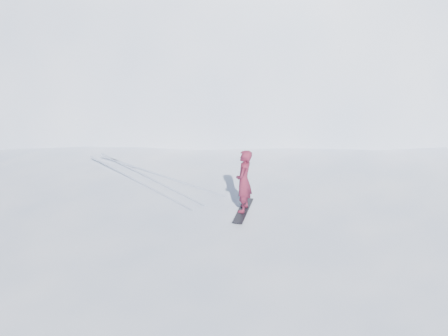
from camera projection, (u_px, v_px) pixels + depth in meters
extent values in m
plane|color=white|center=(284.00, 283.00, 16.09)|extent=(400.00, 400.00, 0.00)
ellipsoid|color=white|center=(248.00, 234.00, 18.82)|extent=(36.00, 28.00, 4.80)
ellipsoid|color=white|center=(265.00, 58.00, 47.03)|extent=(60.00, 56.00, 56.00)
ellipsoid|color=white|center=(195.00, 94.00, 36.10)|extent=(28.00, 24.00, 18.00)
ellipsoid|color=white|center=(140.00, 225.00, 19.35)|extent=(7.00, 6.30, 1.00)
ellipsoid|color=white|center=(335.00, 182.00, 22.83)|extent=(4.00, 3.60, 0.60)
cube|color=black|center=(243.00, 210.00, 15.54)|extent=(1.48, 1.25, 0.03)
imported|color=maroon|center=(244.00, 181.00, 15.12)|extent=(0.87, 0.83, 2.00)
cube|color=silver|center=(136.00, 180.00, 17.51)|extent=(0.87, 5.95, 0.04)
cube|color=silver|center=(148.00, 176.00, 17.76)|extent=(0.87, 5.95, 0.04)
cube|color=silver|center=(157.00, 174.00, 17.98)|extent=(1.90, 5.73, 0.04)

